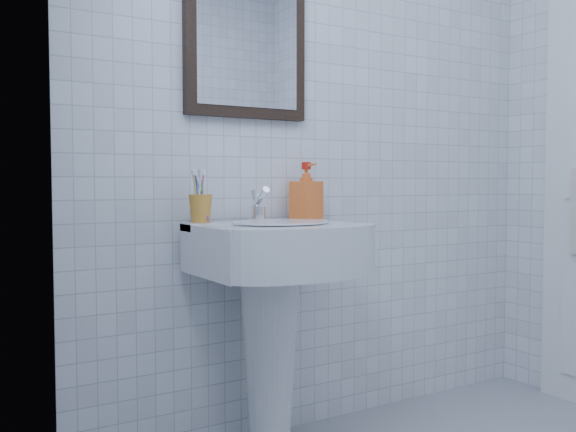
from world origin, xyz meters
TOP-DOWN VIEW (x-y plane):
  - wall_back at (0.00, 1.20)m, footprint 2.20×0.02m
  - wall_left at (-1.10, 0.00)m, footprint 0.02×2.40m
  - washbasin at (-0.39, 0.99)m, footprint 0.56×0.41m
  - faucet at (-0.39, 1.09)m, footprint 0.05×0.11m
  - toothbrush_cup at (-0.62, 1.09)m, footprint 0.10×0.10m
  - soap_dispenser at (-0.17, 1.11)m, footprint 0.12×0.12m
  - wall_mirror at (-0.39, 1.18)m, footprint 0.50×0.04m

SIDE VIEW (x-z plane):
  - washbasin at x=-0.39m, z-range 0.15..1.01m
  - toothbrush_cup at x=-0.62m, z-range 0.86..0.96m
  - faucet at x=-0.39m, z-range 0.84..0.97m
  - soap_dispenser at x=-0.17m, z-range 0.86..1.07m
  - wall_back at x=0.00m, z-range 0.00..2.50m
  - wall_left at x=-1.10m, z-range 0.00..2.50m
  - wall_mirror at x=-0.39m, z-range 1.24..1.86m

